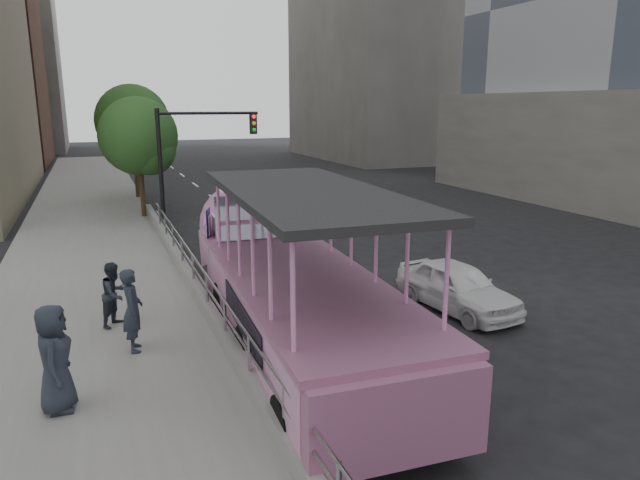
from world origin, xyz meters
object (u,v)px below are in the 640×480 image
duck_boat (287,282)px  street_tree_near (141,139)px  parking_sign (210,245)px  car (457,286)px  pedestrian_mid (115,294)px  street_tree_far (135,124)px  traffic_signal (190,151)px  pedestrian_far (55,358)px  pedestrian_near (132,310)px

duck_boat → street_tree_near: size_ratio=1.99×
parking_sign → car: bearing=-25.3°
duck_boat → street_tree_near: street_tree_near is taller
duck_boat → parking_sign: size_ratio=4.28×
car → pedestrian_mid: (-8.48, 1.43, 0.41)m
duck_boat → street_tree_far: (-1.56, 21.36, 2.92)m
car → street_tree_near: (-6.56, 15.17, 3.17)m
street_tree_near → traffic_signal: bearing=-65.0°
traffic_signal → street_tree_far: size_ratio=0.81×
car → parking_sign: size_ratio=1.43×
pedestrian_far → street_tree_near: bearing=-4.0°
pedestrian_mid → street_tree_near: street_tree_near is taller
pedestrian_mid → parking_sign: parking_sign is taller
traffic_signal → street_tree_near: size_ratio=0.91×
duck_boat → car: bearing=2.2°
pedestrian_mid → traffic_signal: size_ratio=0.29×
street_tree_near → parking_sign: bearing=-87.3°
pedestrian_near → traffic_signal: traffic_signal is taller
pedestrian_far → traffic_signal: 14.91m
duck_boat → car: 4.86m
pedestrian_mid → street_tree_far: bearing=32.9°
parking_sign → street_tree_far: bearing=91.2°
pedestrian_near → parking_sign: parking_sign is taller
pedestrian_mid → traffic_signal: traffic_signal is taller
car → pedestrian_near: bearing=174.8°
car → pedestrian_far: size_ratio=2.04×
parking_sign → pedestrian_mid: bearing=-151.1°
traffic_signal → street_tree_far: street_tree_far is taller
parking_sign → duck_boat: bearing=-68.8°
pedestrian_mid → street_tree_far: 20.12m
pedestrian_far → traffic_signal: (4.60, 14.00, 2.26)m
pedestrian_far → street_tree_near: street_tree_near is taller
duck_boat → pedestrian_mid: size_ratio=7.50×
street_tree_far → street_tree_near: bearing=-91.9°
car → traffic_signal: traffic_signal is taller
duck_boat → pedestrian_mid: bearing=156.2°
duck_boat → traffic_signal: (-0.16, 11.93, 2.11)m
street_tree_near → street_tree_far: (0.20, 6.00, 0.49)m
car → duck_boat: bearing=175.6°
pedestrian_far → street_tree_near: size_ratio=0.33×
car → pedestrian_far: pedestrian_far is taller
duck_boat → car: size_ratio=2.99×
pedestrian_near → pedestrian_mid: bearing=11.9°
parking_sign → street_tree_near: size_ratio=0.47×
duck_boat → street_tree_near: bearing=96.5°
duck_boat → pedestrian_near: size_ratio=6.41×
pedestrian_far → duck_boat: bearing=-60.7°
duck_boat → parking_sign: 3.24m
car → parking_sign: bearing=148.1°
car → pedestrian_far: 9.84m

